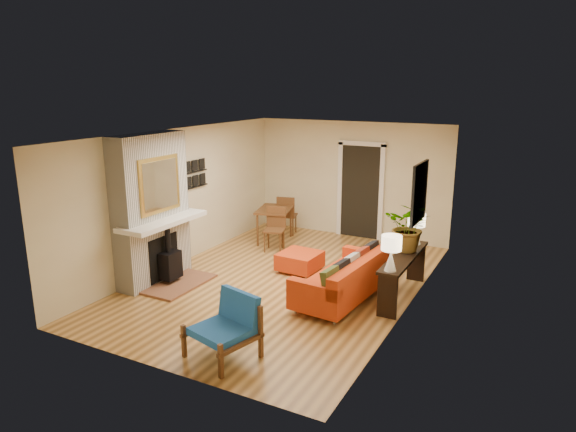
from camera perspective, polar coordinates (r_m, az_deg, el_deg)
name	(u,v)px	position (r m, az deg, el deg)	size (l,w,h in m)	color
room_shell	(367,189)	(10.93, 8.79, 2.93)	(6.50, 6.50, 6.50)	tan
fireplace	(153,213)	(9.15, -14.76, 0.34)	(1.09, 1.68, 2.60)	white
sofa	(347,279)	(8.37, 6.54, -7.01)	(1.04, 2.09, 0.80)	silver
ottoman	(300,260)	(9.59, 1.32, -4.96)	(0.74, 0.74, 0.36)	silver
blue_chair	(228,323)	(6.74, -6.65, -11.70)	(0.94, 0.93, 0.81)	brown
dining_table	(278,215)	(11.25, -1.14, 0.07)	(1.03, 1.74, 0.91)	brown
console_table	(404,264)	(8.52, 12.74, -5.24)	(0.34, 1.85, 0.72)	black
lamp_near	(391,249)	(7.66, 11.40, -3.60)	(0.30, 0.30, 0.54)	white
lamp_far	(416,225)	(9.02, 14.07, -0.98)	(0.30, 0.30, 0.54)	white
houseplant	(409,227)	(8.60, 13.35, -1.16)	(0.75, 0.65, 0.83)	#1E5919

